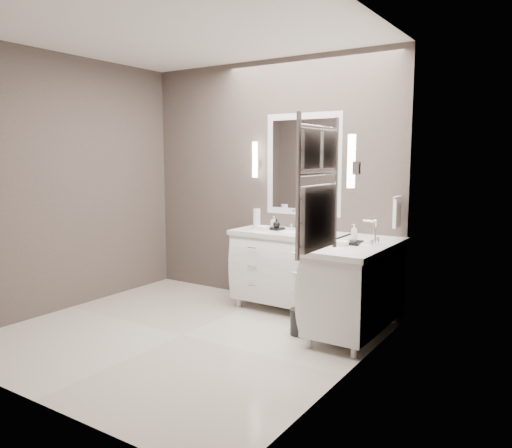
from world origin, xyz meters
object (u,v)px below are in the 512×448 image
Objects in this scene: vanity_back at (290,265)px; waste_bin at (299,322)px; towel_ladder at (317,194)px; vanity_right at (356,283)px.

vanity_back is 5.09× the size of waste_bin.
towel_ladder is (1.10, -1.63, 0.91)m from vanity_back.
vanity_back is 0.93m from vanity_right.
vanity_right is 1.38× the size of towel_ladder.
towel_ladder reaches higher than vanity_right.
vanity_right is (0.88, -0.33, 0.00)m from vanity_back.
waste_bin is (0.45, -0.62, -0.36)m from vanity_back.
waste_bin is at bearing -144.90° from vanity_right.
vanity_back is 2.16m from towel_ladder.
vanity_back is at bearing 125.81° from waste_bin.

